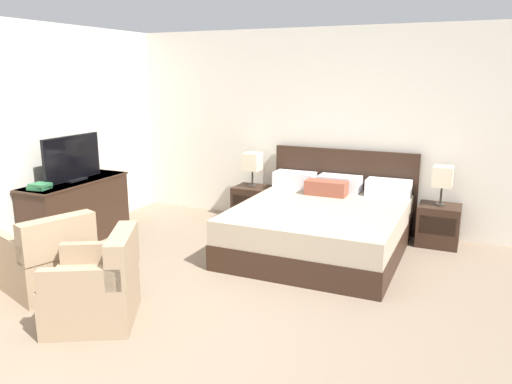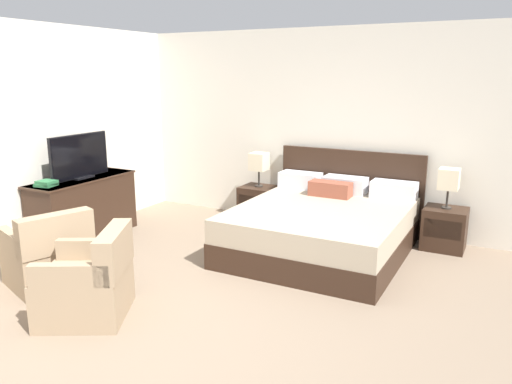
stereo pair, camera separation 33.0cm
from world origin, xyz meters
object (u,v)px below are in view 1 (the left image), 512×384
at_px(dresser, 77,210).
at_px(armchair_by_window, 49,262).
at_px(nightstand_left, 252,204).
at_px(table_lamp_right, 443,177).
at_px(armchair_companion, 97,288).
at_px(bed, 321,225).
at_px(book_blue_cover, 40,185).
at_px(table_lamp_left, 252,162).
at_px(nightstand_right, 438,225).
at_px(tv, 72,159).
at_px(book_red_cover, 39,188).

bearing_deg(dresser, armchair_by_window, -56.44).
height_order(nightstand_left, table_lamp_right, table_lamp_right).
distance_m(armchair_by_window, armchair_companion, 0.87).
relative_size(bed, dresser, 1.50).
xyz_separation_m(book_blue_cover, armchair_by_window, (0.79, -0.69, -0.53)).
bearing_deg(table_lamp_left, nightstand_left, -90.00).
relative_size(nightstand_right, table_lamp_left, 1.05).
bearing_deg(armchair_by_window, table_lamp_right, 41.55).
distance_m(tv, armchair_by_window, 1.62).
relative_size(bed, table_lamp_right, 4.43).
distance_m(table_lamp_left, armchair_by_window, 3.01).
bearing_deg(dresser, book_blue_cover, -89.13).
relative_size(table_lamp_left, dresser, 0.34).
height_order(tv, book_red_cover, tv).
xyz_separation_m(nightstand_left, table_lamp_left, (0.00, 0.00, 0.58)).
relative_size(book_red_cover, armchair_companion, 0.22).
height_order(book_red_cover, armchair_by_window, book_red_cover).
relative_size(bed, nightstand_left, 4.24).
relative_size(nightstand_right, tv, 0.56).
distance_m(table_lamp_right, tv, 4.35).
relative_size(nightstand_left, table_lamp_left, 1.05).
height_order(table_lamp_left, armchair_companion, table_lamp_left).
distance_m(nightstand_left, armchair_companion, 3.14).
xyz_separation_m(book_red_cover, book_blue_cover, (0.02, 0.00, 0.03)).
relative_size(table_lamp_left, table_lamp_right, 1.00).
distance_m(book_red_cover, armchair_companion, 1.96).
bearing_deg(nightstand_left, nightstand_right, 0.00).
xyz_separation_m(bed, armchair_companion, (-1.18, -2.40, -0.01)).
height_order(book_red_cover, book_blue_cover, book_blue_cover).
bearing_deg(table_lamp_left, armchair_companion, -89.40).
bearing_deg(dresser, tv, -0.36).
height_order(table_lamp_left, table_lamp_right, same).
relative_size(table_lamp_right, tv, 0.54).
height_order(bed, tv, tv).
bearing_deg(dresser, nightstand_right, 22.38).
bearing_deg(nightstand_left, table_lamp_left, 90.00).
relative_size(bed, tv, 2.39).
xyz_separation_m(table_lamp_right, armchair_by_window, (-3.22, -2.86, -0.54)).
bearing_deg(nightstand_right, bed, -148.64).
bearing_deg(table_lamp_right, book_blue_cover, -151.62).
height_order(dresser, book_red_cover, book_red_cover).
distance_m(nightstand_left, nightstand_right, 2.44).
xyz_separation_m(bed, nightstand_left, (-1.22, 0.74, -0.05)).
bearing_deg(armchair_companion, nightstand_right, 52.57).
relative_size(table_lamp_right, armchair_by_window, 0.53).
bearing_deg(armchair_companion, table_lamp_right, 52.58).
bearing_deg(table_lamp_left, armchair_by_window, -105.39).
distance_m(nightstand_right, book_blue_cover, 4.60).
bearing_deg(bed, nightstand_left, 148.60).
height_order(nightstand_right, table_lamp_right, table_lamp_right).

